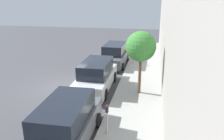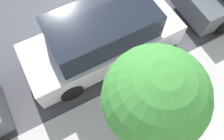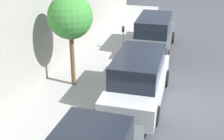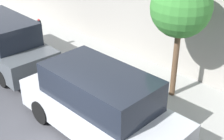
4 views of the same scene
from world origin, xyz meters
name	(u,v)px [view 1 (image 1 of 4)]	position (x,y,z in m)	size (l,w,h in m)	color
ground_plane	(65,87)	(0.00, 0.00, 0.00)	(60.00, 60.00, 0.00)	#424247
sidewalk	(138,92)	(4.91, 0.00, 0.07)	(2.82, 32.00, 0.15)	#9E9E99
parked_minivan_nearest	(66,125)	(2.43, -5.66, 0.92)	(2.02, 4.94, 1.90)	#4C5156
parked_minivan_second	(96,76)	(2.15, 0.15, 0.92)	(2.02, 4.92, 1.90)	#B7BABF
parked_minivan_third	(115,55)	(2.35, 5.83, 0.92)	(2.02, 4.94, 1.90)	#4C5156
parking_meter_near	(107,116)	(3.95, -4.83, 0.99)	(0.11, 0.15, 1.36)	#ADADB2
parking_meter_far	(133,55)	(3.95, 5.77, 0.97)	(0.11, 0.15, 1.34)	#ADADB2
street_tree	(141,47)	(4.98, -0.22, 3.03)	(1.77, 1.77, 3.79)	brown
fire_hydrant	(135,52)	(3.85, 8.96, 0.49)	(0.20, 0.20, 0.69)	gold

